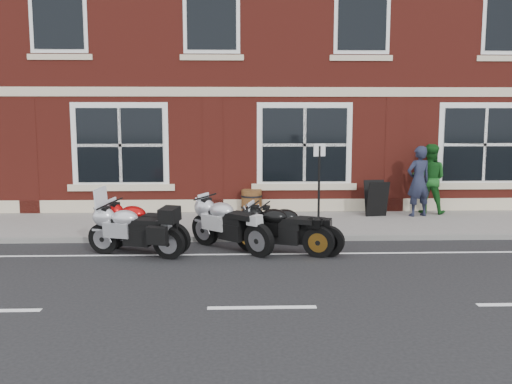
% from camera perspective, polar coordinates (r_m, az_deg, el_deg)
% --- Properties ---
extents(ground, '(80.00, 80.00, 0.00)m').
position_cam_1_polar(ground, '(11.39, -0.09, -6.49)').
color(ground, black).
rests_on(ground, ground).
extents(sidewalk, '(30.00, 3.00, 0.12)m').
position_cam_1_polar(sidewalk, '(14.30, -0.49, -3.28)').
color(sidewalk, slate).
rests_on(sidewalk, ground).
extents(kerb, '(30.00, 0.16, 0.12)m').
position_cam_1_polar(kerb, '(12.75, -0.30, -4.65)').
color(kerb, slate).
rests_on(kerb, ground).
extents(pub_building, '(24.00, 12.00, 12.00)m').
position_cam_1_polar(pub_building, '(21.76, -1.05, 16.25)').
color(pub_building, maroon).
rests_on(pub_building, ground).
extents(moto_touring_silver, '(2.01, 0.83, 1.37)m').
position_cam_1_polar(moto_touring_silver, '(11.60, -12.17, -3.57)').
color(moto_touring_silver, black).
rests_on(moto_touring_silver, ground).
extents(moto_sport_red, '(2.00, 0.96, 0.95)m').
position_cam_1_polar(moto_sport_red, '(11.95, -11.32, -3.26)').
color(moto_sport_red, black).
rests_on(moto_sport_red, ground).
extents(moto_sport_black, '(1.96, 0.92, 0.93)m').
position_cam_1_polar(moto_sport_black, '(11.51, 2.67, -3.61)').
color(moto_sport_black, black).
rests_on(moto_sport_black, ground).
extents(moto_sport_silver, '(1.71, 1.65, 1.01)m').
position_cam_1_polar(moto_sport_silver, '(11.80, -2.58, -3.11)').
color(moto_sport_silver, black).
rests_on(moto_sport_silver, ground).
extents(moto_naked_black, '(1.92, 0.90, 0.91)m').
position_cam_1_polar(moto_naked_black, '(11.59, 3.74, -3.58)').
color(moto_naked_black, black).
rests_on(moto_naked_black, ground).
extents(pedestrian_left, '(0.78, 0.62, 1.86)m').
position_cam_1_polar(pedestrian_left, '(15.61, 15.94, 1.04)').
color(pedestrian_left, '#1C2033').
rests_on(pedestrian_left, sidewalk).
extents(pedestrian_right, '(1.12, 1.01, 1.89)m').
position_cam_1_polar(pedestrian_right, '(16.18, 16.93, 1.28)').
color(pedestrian_right, '#16501A').
rests_on(pedestrian_right, sidewalk).
extents(a_board_sign, '(0.61, 0.46, 0.94)m').
position_cam_1_polar(a_board_sign, '(15.44, 11.93, -0.62)').
color(a_board_sign, black).
rests_on(a_board_sign, sidewalk).
extents(barrel_planter, '(0.58, 0.58, 0.65)m').
position_cam_1_polar(barrel_planter, '(15.51, -0.45, -0.96)').
color(barrel_planter, '#4F3615').
rests_on(barrel_planter, sidewalk).
extents(parking_sign, '(0.28, 0.11, 2.03)m').
position_cam_1_polar(parking_sign, '(12.99, 6.32, 1.06)').
color(parking_sign, black).
rests_on(parking_sign, sidewalk).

